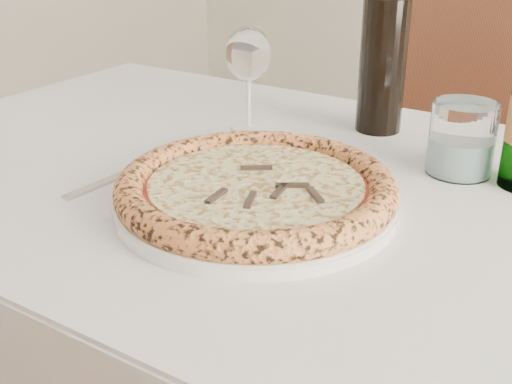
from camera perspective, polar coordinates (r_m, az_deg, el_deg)
dining_table at (r=0.90m, az=3.45°, el=-4.55°), size 1.34×0.79×0.76m
chair_far at (r=1.58m, az=16.24°, el=2.50°), size 0.54×0.54×0.93m
plate at (r=0.78m, az=0.00°, el=-0.75°), size 0.34×0.34×0.02m
pizza at (r=0.77m, az=-0.00°, el=0.44°), size 0.34×0.34×0.04m
fork at (r=0.90m, az=-11.63°, el=1.65°), size 0.03×0.22×0.00m
wine_glass at (r=1.03m, az=-0.67°, el=11.93°), size 0.07×0.07×0.17m
tumbler at (r=0.91m, az=17.78°, el=4.14°), size 0.09×0.09×0.10m
wine_bottle at (r=1.04m, az=11.28°, el=12.13°), size 0.07×0.07×0.30m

